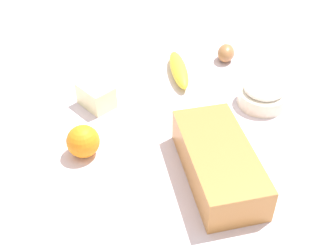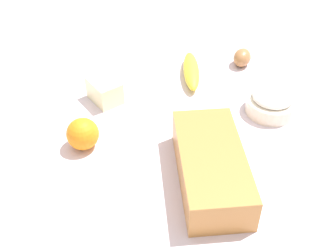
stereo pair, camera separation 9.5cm
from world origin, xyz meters
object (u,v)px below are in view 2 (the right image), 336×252
(sugar_bowl, at_px, (272,102))
(egg_near_butter, at_px, (242,57))
(orange_fruit, at_px, (83,134))
(butter_block, at_px, (105,91))
(loaf_pan, at_px, (211,166))
(banana, at_px, (191,71))

(sugar_bowl, height_order, egg_near_butter, sugar_bowl)
(orange_fruit, distance_m, butter_block, 0.18)
(loaf_pan, bearing_deg, butter_block, -143.80)
(orange_fruit, height_order, egg_near_butter, orange_fruit)
(sugar_bowl, xyz_separation_m, banana, (-0.20, -0.15, -0.01))
(sugar_bowl, xyz_separation_m, orange_fruit, (0.01, -0.47, 0.01))
(sugar_bowl, xyz_separation_m, butter_block, (-0.16, -0.40, -0.00))
(banana, distance_m, egg_near_butter, 0.16)
(loaf_pan, bearing_deg, egg_near_butter, 158.73)
(orange_fruit, bearing_deg, loaf_pan, 54.93)
(banana, height_order, egg_near_butter, egg_near_butter)
(orange_fruit, relative_size, butter_block, 0.82)
(loaf_pan, relative_size, banana, 1.56)
(loaf_pan, distance_m, sugar_bowl, 0.29)
(egg_near_butter, bearing_deg, butter_block, -80.14)
(loaf_pan, relative_size, sugar_bowl, 2.34)
(banana, height_order, orange_fruit, orange_fruit)
(orange_fruit, relative_size, egg_near_butter, 1.11)
(butter_block, bearing_deg, banana, 101.05)
(loaf_pan, height_order, egg_near_butter, loaf_pan)
(banana, bearing_deg, egg_near_butter, 98.01)
(orange_fruit, xyz_separation_m, butter_block, (-0.17, 0.07, -0.01))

